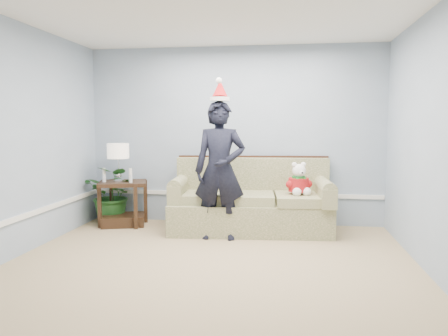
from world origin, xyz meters
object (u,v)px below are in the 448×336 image
sofa (250,205)px  man (220,170)px  side_table (123,208)px  houseplant (113,194)px  table_lamp (118,153)px  teddy_bear (299,183)px

sofa → man: man is taller
sofa → side_table: size_ratio=2.80×
sofa → man: bearing=-129.8°
sofa → houseplant: sofa is taller
side_table → houseplant: 0.33m
table_lamp → man: size_ratio=0.31×
man → table_lamp: bearing=159.1°
sofa → table_lamp: table_lamp is taller
side_table → teddy_bear: 2.66m
sofa → teddy_bear: bearing=-13.5°
teddy_bear → side_table: bearing=155.6°
sofa → houseplant: 2.17m
sofa → man: (-0.37, -0.52, 0.54)m
sofa → teddy_bear: (0.67, -0.11, 0.34)m
table_lamp → houseplant: size_ratio=0.64×
sofa → teddy_bear: sofa is taller
houseplant → teddy_bear: 2.86m
houseplant → man: 1.99m
houseplant → teddy_bear: bearing=-6.3°
table_lamp → teddy_bear: size_ratio=1.25×
side_table → table_lamp: size_ratio=1.45×
table_lamp → teddy_bear: 2.69m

